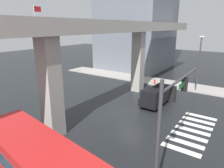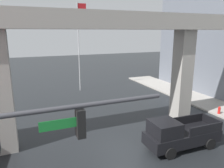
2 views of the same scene
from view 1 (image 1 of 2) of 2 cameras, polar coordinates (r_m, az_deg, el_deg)
The scene contains 9 objects.
ground_plane at distance 20.26m, azimuth 5.44°, elevation -8.43°, with size 120.00×120.00×0.00m, color black.
crosswalk_stripes at distance 18.45m, azimuth 21.94°, elevation -12.21°, with size 7.15×2.80×0.01m.
elevated_overpass at distance 20.10m, azimuth -1.78°, elevation 13.89°, with size 48.98×2.18×8.98m.
sidewalk_east at distance 31.79m, azimuth 13.48°, elevation 0.52°, with size 4.00×36.00×0.15m, color #9E9991.
pickup_truck at distance 22.41m, azimuth 12.38°, elevation -3.56°, with size 5.14×2.16×2.08m.
traffic_signal_mast at distance 10.98m, azimuth 16.76°, elevation -6.11°, with size 6.49×0.32×6.20m.
street_lamp_near_corner at distance 28.26m, azimuth 23.67°, elevation 6.99°, with size 0.44×0.70×7.24m.
fire_hydrant at distance 30.33m, azimuth 12.08°, elevation 0.56°, with size 0.24×0.24×0.85m.
flagpole at distance 30.36m, azimuth -20.45°, elevation 11.38°, with size 1.16×0.12×11.15m.
Camera 1 is at (-16.14, -8.90, 8.42)m, focal length 32.01 mm.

